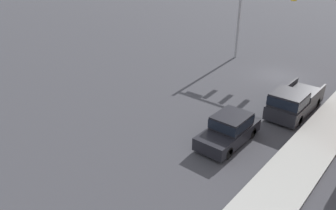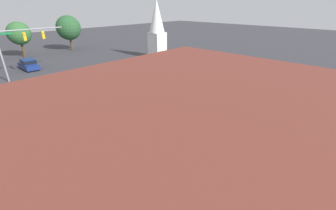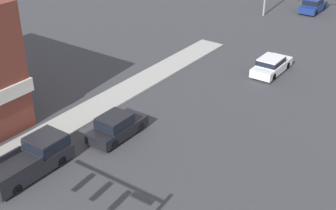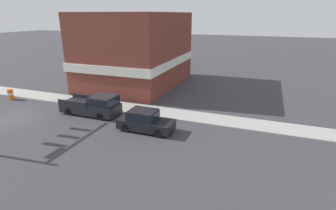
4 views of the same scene
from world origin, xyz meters
name	(u,v)px [view 1 (image 1 of 4)]	position (x,y,z in m)	size (l,w,h in m)	color
ground_plane	(280,77)	(0.00, 0.00, 0.00)	(200.00, 200.00, 0.00)	#38383D
near_signal_assembly	(263,0)	(3.34, -2.19, 5.63)	(6.68, 0.49, 7.69)	gray
car_lead	(229,129)	(-1.89, 11.50, 0.83)	(1.81, 4.21, 1.61)	black
pickup_truck_parked	(293,102)	(-3.30, 6.02, 0.90)	(2.01, 5.24, 1.82)	black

